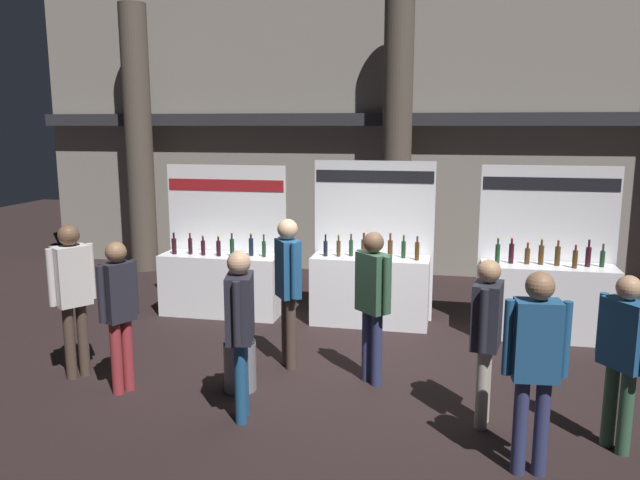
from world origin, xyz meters
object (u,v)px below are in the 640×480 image
Objects in this scene: visitor_2 at (623,349)px; visitor_6 at (72,286)px; visitor_7 at (240,319)px; visitor_0 at (486,327)px; exhibitor_booth_2 at (546,294)px; exhibitor_booth_1 at (370,283)px; visitor_1 at (373,294)px; visitor_4 at (288,280)px; exhibitor_booth_0 at (222,277)px; trash_bin at (240,365)px; visitor_8 at (119,306)px; visitor_5 at (535,356)px.

visitor_2 is 0.90× the size of visitor_6.
visitor_0 is at bearing 86.08° from visitor_7.
visitor_7 is (-2.38, -0.37, 0.04)m from visitor_0.
visitor_0 is 1.02× the size of visitor_2.
exhibitor_booth_2 reaches higher than visitor_0.
visitor_7 is at bearing -123.06° from visitor_2.
exhibitor_booth_1 is 2.26m from visitor_1.
exhibitor_booth_1 is at bearing -14.33° from visitor_6.
visitor_1 is 0.96× the size of visitor_4.
exhibitor_booth_0 is 1.26× the size of visitor_4.
trash_bin is 0.31× the size of visitor_4.
visitor_6 is at bearing -130.08° from visitor_2.
trash_bin is (1.22, -2.69, -0.30)m from exhibitor_booth_0.
visitor_6 is at bearing -138.89° from exhibitor_booth_1.
exhibitor_booth_0 reaches higher than trash_bin.
trash_bin is 2.75m from visitor_0.
visitor_8 is at bearing -127.72° from visitor_2.
exhibitor_booth_2 is 4.46m from trash_bin.
visitor_6 is at bearing -127.14° from visitor_1.
exhibitor_booth_2 reaches higher than visitor_1.
exhibitor_booth_0 reaches higher than visitor_7.
exhibitor_booth_0 is at bearing -47.49° from visitor_5.
visitor_2 is 0.89× the size of visitor_4.
visitor_4 is at bearing -146.07° from visitor_2.
visitor_4 is 3.24m from visitor_5.
trash_bin is at bearing -26.07° from visitor_5.
exhibitor_booth_0 is 2.97m from trash_bin.
exhibitor_booth_0 is 0.97× the size of exhibitor_booth_2.
visitor_5 is 0.97× the size of visitor_6.
visitor_0 is at bearing -58.72° from visitor_6.
visitor_1 is at bearing 122.19° from visitor_7.
visitor_8 reaches higher than visitor_2.
visitor_8 is at bearing 88.46° from visitor_4.
visitor_2 is at bearing 79.13° from visitor_7.
exhibitor_booth_1 is 1.42× the size of visitor_8.
trash_bin is 2.16m from visitor_6.
visitor_0 reaches higher than trash_bin.
visitor_4 is (1.58, -1.92, 0.52)m from exhibitor_booth_0.
visitor_7 is at bearing -135.87° from exhibitor_booth_2.
visitor_1 is at bearing -51.56° from visitor_5.
exhibitor_booth_1 reaches higher than trash_bin.
exhibitor_booth_1 reaches higher than visitor_7.
exhibitor_booth_2 is 4.71m from visitor_7.
exhibitor_booth_1 is 1.32× the size of visitor_6.
trash_bin is 1.18m from visitor_4.
visitor_5 is at bearing -99.76° from exhibitor_booth_2.
exhibitor_booth_2 is at bearing 171.82° from visitor_0.
visitor_5 reaches higher than visitor_7.
exhibitor_booth_0 is at bearing -157.90° from visitor_2.
visitor_6 is at bearing -17.51° from visitor_5.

